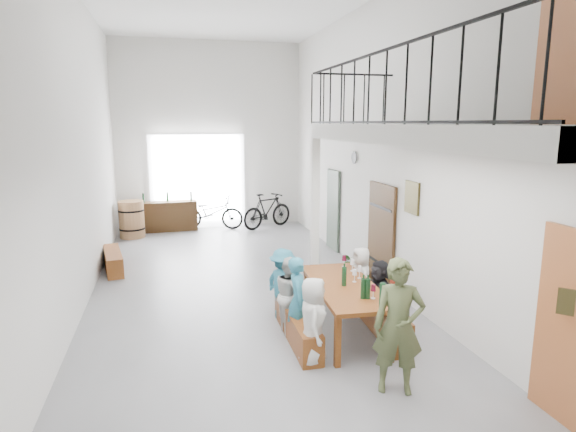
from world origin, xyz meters
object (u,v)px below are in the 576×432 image
object	(u,v)px
side_bench	(113,261)
bicycle_near	(211,212)
tasting_table	(345,290)
bench_inner	(297,325)
oak_barrel	(132,219)
host_standing	(399,326)
serving_counter	(168,216)

from	to	relation	value
side_bench	bicycle_near	bearing A→B (deg)	56.06
tasting_table	bench_inner	size ratio (longest dim) A/B	1.19
bench_inner	oak_barrel	size ratio (longest dim) A/B	1.81
oak_barrel	host_standing	distance (m)	9.62
bench_inner	host_standing	size ratio (longest dim) A/B	1.14
bench_inner	side_bench	xyz separation A→B (m)	(-2.98, 4.23, -0.00)
side_bench	oak_barrel	xyz separation A→B (m)	(0.20, 3.07, 0.30)
tasting_table	host_standing	xyz separation A→B (m)	(0.06, -1.60, 0.11)
tasting_table	side_bench	distance (m)	5.67
tasting_table	side_bench	world-z (taller)	tasting_table
tasting_table	bicycle_near	size ratio (longest dim) A/B	1.16
oak_barrel	serving_counter	world-z (taller)	oak_barrel
side_bench	host_standing	bearing A→B (deg)	-57.30
tasting_table	host_standing	world-z (taller)	host_standing
bicycle_near	serving_counter	bearing A→B (deg)	105.00
bicycle_near	side_bench	bearing A→B (deg)	163.34
bench_inner	bicycle_near	xyz separation A→B (m)	(-0.53, 7.86, 0.29)
oak_barrel	bench_inner	bearing A→B (deg)	-69.17
bench_inner	serving_counter	world-z (taller)	serving_counter
bench_inner	host_standing	xyz separation A→B (m)	(0.78, -1.63, 0.60)
side_bench	bicycle_near	size ratio (longest dim) A/B	0.78
tasting_table	bicycle_near	bearing A→B (deg)	102.75
bench_inner	host_standing	distance (m)	1.91
host_standing	bicycle_near	bearing A→B (deg)	119.11
bench_inner	serving_counter	bearing A→B (deg)	103.95
oak_barrel	serving_counter	xyz separation A→B (m)	(0.99, 0.62, -0.08)
side_bench	tasting_table	bearing A→B (deg)	-49.03
host_standing	tasting_table	bearing A→B (deg)	113.41
tasting_table	oak_barrel	size ratio (longest dim) A/B	2.15
tasting_table	oak_barrel	bearing A→B (deg)	119.23
tasting_table	serving_counter	distance (m)	8.34
tasting_table	host_standing	distance (m)	1.60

